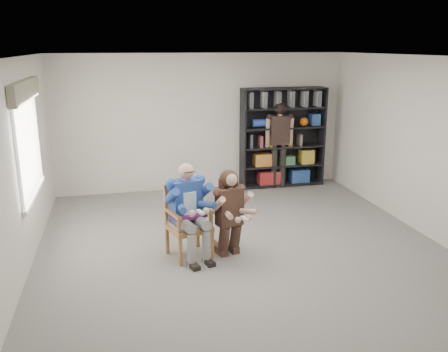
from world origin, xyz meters
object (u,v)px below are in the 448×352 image
object	(u,v)px
standing_man	(279,146)
kneeling_woman	(230,214)
bookshelf	(283,138)
armchair	(189,221)
seated_man	(189,211)

from	to	relation	value
standing_man	kneeling_woman	bearing A→B (deg)	-113.71
bookshelf	armchair	bearing A→B (deg)	-128.99
seated_man	bookshelf	world-z (taller)	bookshelf
kneeling_woman	standing_man	size ratio (longest dim) A/B	0.70
kneeling_woman	seated_man	bearing A→B (deg)	152.24
seated_man	bookshelf	xyz separation A→B (m)	(2.51, 3.10, 0.36)
seated_man	bookshelf	size ratio (longest dim) A/B	0.66
seated_man	kneeling_woman	distance (m)	0.60
bookshelf	standing_man	bearing A→B (deg)	-138.24
standing_man	armchair	bearing A→B (deg)	-122.12
armchair	standing_man	world-z (taller)	standing_man
kneeling_woman	armchair	bearing A→B (deg)	152.24
kneeling_woman	bookshelf	size ratio (longest dim) A/B	0.60
armchair	bookshelf	xyz separation A→B (m)	(2.51, 3.10, 0.52)
armchair	kneeling_woman	size ratio (longest dim) A/B	0.84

